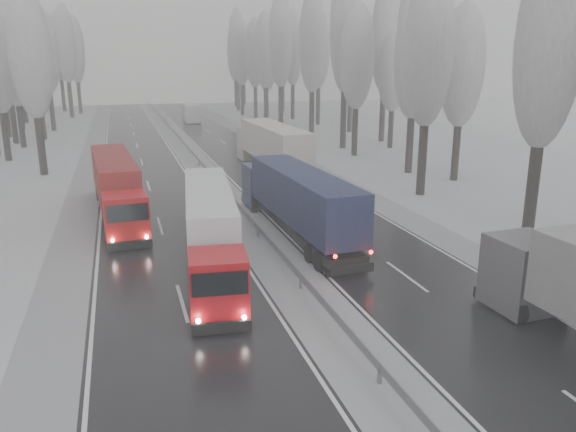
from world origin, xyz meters
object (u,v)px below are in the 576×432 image
truck_cream_box (271,144)px  truck_red_white (210,223)px  truck_blue_box (296,196)px  truck_red_red (116,183)px  box_truck_distant (191,113)px

truck_cream_box → truck_red_white: (-9.21, -22.68, -0.43)m
truck_blue_box → truck_red_red: 12.40m
truck_red_red → box_truck_distant: bearing=74.0°
box_truck_distant → truck_cream_box: bearing=-86.5°
truck_cream_box → box_truck_distant: size_ratio=2.15×
truck_blue_box → truck_red_white: bearing=-150.1°
truck_cream_box → truck_red_white: size_ratio=1.20×
box_truck_distant → truck_red_red: bearing=-100.1°
truck_blue_box → truck_red_red: size_ratio=1.03×
truck_blue_box → truck_cream_box: truck_cream_box is taller
truck_cream_box → box_truck_distant: 46.26m
truck_red_white → truck_red_red: bearing=118.7°
truck_blue_box → truck_red_red: (-9.99, 7.36, -0.08)m
box_truck_distant → truck_red_white: truck_red_white is taller
truck_blue_box → truck_red_red: truck_blue_box is taller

